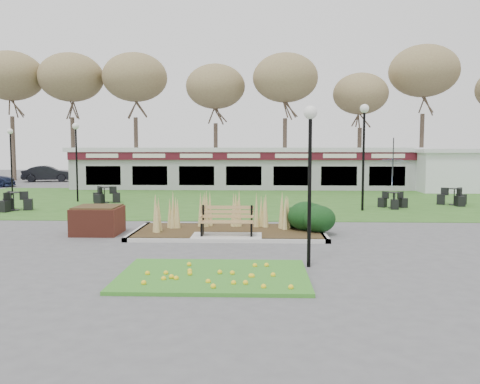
{
  "coord_description": "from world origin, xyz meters",
  "views": [
    {
      "loc": [
        1.0,
        -15.71,
        2.9
      ],
      "look_at": [
        0.35,
        2.0,
        1.35
      ],
      "focal_mm": 38.0,
      "sensor_mm": 36.0,
      "label": 1
    }
  ],
  "objects_px": {
    "bistro_set_a": "(14,204)",
    "patio_umbrella": "(393,172)",
    "bistro_set_c": "(393,203)",
    "lamp_post_far_left": "(11,147)",
    "car_black": "(48,174)",
    "bistro_set_d": "(454,199)",
    "lamp_post_near_right": "(310,150)",
    "bistro_set_b": "(104,198)",
    "food_pavilion": "(244,168)",
    "park_bench": "(227,220)",
    "service_hut": "(449,170)",
    "brick_planter": "(98,220)",
    "lamp_post_mid_left": "(76,144)",
    "lamp_post_mid_right": "(364,133)"
  },
  "relations": [
    {
      "from": "lamp_post_near_right",
      "to": "patio_umbrella",
      "type": "bearing_deg",
      "value": 69.32
    },
    {
      "from": "lamp_post_mid_left",
      "to": "bistro_set_c",
      "type": "bearing_deg",
      "value": -8.38
    },
    {
      "from": "park_bench",
      "to": "bistro_set_c",
      "type": "height_order",
      "value": "park_bench"
    },
    {
      "from": "car_black",
      "to": "bistro_set_d",
      "type": "bearing_deg",
      "value": -136.94
    },
    {
      "from": "patio_umbrella",
      "to": "park_bench",
      "type": "bearing_deg",
      "value": -123.03
    },
    {
      "from": "food_pavilion",
      "to": "patio_umbrella",
      "type": "xyz_separation_m",
      "value": [
        8.68,
        -6.36,
        0.02
      ]
    },
    {
      "from": "patio_umbrella",
      "to": "car_black",
      "type": "bearing_deg",
      "value": 152.49
    },
    {
      "from": "lamp_post_near_right",
      "to": "car_black",
      "type": "bearing_deg",
      "value": 122.29
    },
    {
      "from": "bistro_set_d",
      "to": "patio_umbrella",
      "type": "distance_m",
      "value": 4.34
    },
    {
      "from": "brick_planter",
      "to": "service_hut",
      "type": "height_order",
      "value": "service_hut"
    },
    {
      "from": "brick_planter",
      "to": "bistro_set_a",
      "type": "relative_size",
      "value": 0.96
    },
    {
      "from": "lamp_post_mid_left",
      "to": "patio_umbrella",
      "type": "xyz_separation_m",
      "value": [
        17.38,
        2.6,
        -1.57
      ]
    },
    {
      "from": "service_hut",
      "to": "patio_umbrella",
      "type": "bearing_deg",
      "value": -137.61
    },
    {
      "from": "bistro_set_a",
      "to": "bistro_set_d",
      "type": "distance_m",
      "value": 21.29
    },
    {
      "from": "car_black",
      "to": "bistro_set_c",
      "type": "bearing_deg",
      "value": -142.5
    },
    {
      "from": "lamp_post_far_left",
      "to": "park_bench",
      "type": "bearing_deg",
      "value": -45.61
    },
    {
      "from": "park_bench",
      "to": "car_black",
      "type": "height_order",
      "value": "car_black"
    },
    {
      "from": "brick_planter",
      "to": "lamp_post_mid_left",
      "type": "height_order",
      "value": "lamp_post_mid_left"
    },
    {
      "from": "bistro_set_b",
      "to": "patio_umbrella",
      "type": "distance_m",
      "value": 16.1
    },
    {
      "from": "food_pavilion",
      "to": "bistro_set_b",
      "type": "height_order",
      "value": "food_pavilion"
    },
    {
      "from": "food_pavilion",
      "to": "bistro_set_a",
      "type": "relative_size",
      "value": 15.82
    },
    {
      "from": "lamp_post_near_right",
      "to": "bistro_set_c",
      "type": "bearing_deg",
      "value": 66.74
    },
    {
      "from": "bistro_set_a",
      "to": "bistro_set_c",
      "type": "height_order",
      "value": "bistro_set_a"
    },
    {
      "from": "lamp_post_mid_left",
      "to": "bistro_set_b",
      "type": "xyz_separation_m",
      "value": [
        1.64,
        -0.61,
        -2.77
      ]
    },
    {
      "from": "brick_planter",
      "to": "service_hut",
      "type": "xyz_separation_m",
      "value": [
        17.9,
        17.0,
        0.97
      ]
    },
    {
      "from": "patio_umbrella",
      "to": "service_hut",
      "type": "bearing_deg",
      "value": 42.39
    },
    {
      "from": "lamp_post_near_right",
      "to": "lamp_post_mid_left",
      "type": "bearing_deg",
      "value": 126.98
    },
    {
      "from": "car_black",
      "to": "bistro_set_a",
      "type": "bearing_deg",
      "value": -176.79
    },
    {
      "from": "lamp_post_mid_right",
      "to": "car_black",
      "type": "bearing_deg",
      "value": 139.68
    },
    {
      "from": "service_hut",
      "to": "lamp_post_far_left",
      "type": "xyz_separation_m",
      "value": [
        -27.5,
        -3.45,
        1.5
      ]
    },
    {
      "from": "lamp_post_mid_right",
      "to": "bistro_set_a",
      "type": "distance_m",
      "value": 16.35
    },
    {
      "from": "park_bench",
      "to": "bistro_set_a",
      "type": "relative_size",
      "value": 1.09
    },
    {
      "from": "lamp_post_mid_left",
      "to": "bistro_set_b",
      "type": "bearing_deg",
      "value": -20.49
    },
    {
      "from": "brick_planter",
      "to": "bistro_set_a",
      "type": "height_order",
      "value": "brick_planter"
    },
    {
      "from": "lamp_post_mid_right",
      "to": "bistro_set_a",
      "type": "height_order",
      "value": "lamp_post_mid_right"
    },
    {
      "from": "bistro_set_c",
      "to": "lamp_post_far_left",
      "type": "bearing_deg",
      "value": 164.55
    },
    {
      "from": "service_hut",
      "to": "bistro_set_a",
      "type": "height_order",
      "value": "service_hut"
    },
    {
      "from": "brick_planter",
      "to": "bistro_set_d",
      "type": "distance_m",
      "value": 17.71
    },
    {
      "from": "brick_planter",
      "to": "car_black",
      "type": "distance_m",
      "value": 28.91
    },
    {
      "from": "service_hut",
      "to": "bistro_set_c",
      "type": "bearing_deg",
      "value": -122.89
    },
    {
      "from": "bistro_set_a",
      "to": "patio_umbrella",
      "type": "relative_size",
      "value": 0.64
    },
    {
      "from": "park_bench",
      "to": "service_hut",
      "type": "distance_m",
      "value": 22.32
    },
    {
      "from": "bistro_set_d",
      "to": "car_black",
      "type": "height_order",
      "value": "car_black"
    },
    {
      "from": "lamp_post_mid_right",
      "to": "bistro_set_d",
      "type": "height_order",
      "value": "lamp_post_mid_right"
    },
    {
      "from": "park_bench",
      "to": "service_hut",
      "type": "relative_size",
      "value": 0.39
    },
    {
      "from": "patio_umbrella",
      "to": "bistro_set_c",
      "type": "bearing_deg",
      "value": -104.04
    },
    {
      "from": "lamp_post_far_left",
      "to": "bistro_set_a",
      "type": "xyz_separation_m",
      "value": [
        3.76,
        -7.51,
        -2.65
      ]
    },
    {
      "from": "food_pavilion",
      "to": "lamp_post_far_left",
      "type": "height_order",
      "value": "lamp_post_far_left"
    },
    {
      "from": "lamp_post_near_right",
      "to": "patio_umbrella",
      "type": "distance_m",
      "value": 18.33
    },
    {
      "from": "lamp_post_mid_right",
      "to": "bistro_set_d",
      "type": "distance_m",
      "value": 6.47
    }
  ]
}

